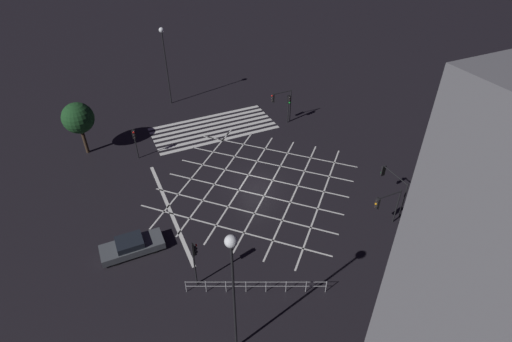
{
  "coord_description": "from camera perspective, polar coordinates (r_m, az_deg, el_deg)",
  "views": [
    {
      "loc": [
        11.85,
        25.68,
        22.46
      ],
      "look_at": [
        0.0,
        0.0,
        1.59
      ],
      "focal_mm": 28.0,
      "sensor_mm": 36.0,
      "label": 1
    }
  ],
  "objects": [
    {
      "name": "traffic_light_se_cross",
      "position": [
        39.95,
        -16.95,
        4.49
      ],
      "size": [
        0.36,
        0.39,
        3.29
      ],
      "rotation": [
        0.0,
        0.0,
        1.57
      ],
      "color": "black",
      "rests_on": "ground_plane"
    },
    {
      "name": "waiting_car",
      "position": [
        31.26,
        -17.33,
        -10.17
      ],
      "size": [
        4.57,
        1.83,
        1.23
      ],
      "rotation": [
        0.0,
        0.0,
        3.14
      ],
      "color": "#474C51",
      "rests_on": "ground_plane"
    },
    {
      "name": "traffic_light_sw_cross",
      "position": [
        44.61,
        4.71,
        9.6
      ],
      "size": [
        0.36,
        0.39,
        3.38
      ],
      "rotation": [
        0.0,
        0.0,
        1.57
      ],
      "color": "black",
      "rests_on": "ground_plane"
    },
    {
      "name": "traffic_light_ne_main",
      "position": [
        26.6,
        -8.76,
        -11.88
      ],
      "size": [
        0.39,
        0.36,
        3.88
      ],
      "rotation": [
        0.0,
        0.0,
        3.14
      ],
      "color": "black",
      "rests_on": "ground_plane"
    },
    {
      "name": "ground_plane",
      "position": [
        36.12,
        0.0,
        -2.03
      ],
      "size": [
        200.0,
        200.0,
        0.0
      ],
      "primitive_type": "plane",
      "color": "black"
    },
    {
      "name": "street_lamp_west",
      "position": [
        20.03,
        -3.41,
        -13.59
      ],
      "size": [
        0.64,
        0.64,
        9.28
      ],
      "color": "black",
      "rests_on": "ground_plane"
    },
    {
      "name": "road_markings",
      "position": [
        41.05,
        -4.46,
        3.13
      ],
      "size": [
        20.17,
        24.27,
        0.01
      ],
      "color": "silver",
      "rests_on": "ground_plane"
    },
    {
      "name": "street_tree_near",
      "position": [
        42.06,
        -24.08,
        6.9
      ],
      "size": [
        3.0,
        3.0,
        5.42
      ],
      "color": "#38281C",
      "rests_on": "ground_plane"
    },
    {
      "name": "traffic_light_nw_main",
      "position": [
        32.02,
        18.01,
        -4.42
      ],
      "size": [
        2.42,
        0.36,
        3.35
      ],
      "color": "black",
      "rests_on": "ground_plane"
    },
    {
      "name": "traffic_light_sw_main",
      "position": [
        44.21,
        3.53,
        10.06
      ],
      "size": [
        2.47,
        0.36,
        3.92
      ],
      "color": "black",
      "rests_on": "ground_plane"
    },
    {
      "name": "traffic_light_nw_cross",
      "position": [
        34.32,
        18.79,
        -1.32
      ],
      "size": [
        0.36,
        3.05,
        3.43
      ],
      "rotation": [
        0.0,
        0.0,
        -1.57
      ],
      "color": "black",
      "rests_on": "ground_plane"
    },
    {
      "name": "street_lamp_east",
      "position": [
        48.41,
        -13.0,
        16.6
      ],
      "size": [
        0.58,
        0.58,
        9.18
      ],
      "color": "black",
      "rests_on": "ground_plane"
    },
    {
      "name": "pedestrian_railing",
      "position": [
        27.49,
        0.0,
        -16.02
      ],
      "size": [
        8.53,
        3.96,
        1.05
      ],
      "rotation": [
        0.0,
        0.0,
        2.71
      ],
      "color": "#B7B7BC",
      "rests_on": "ground_plane"
    }
  ]
}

